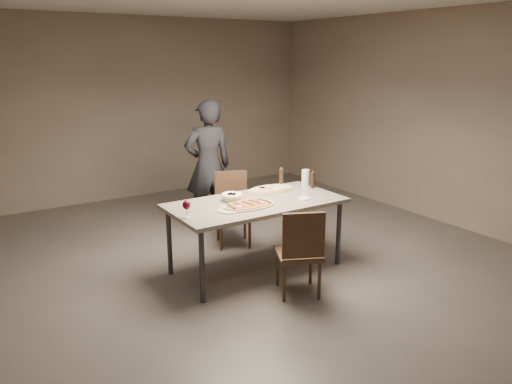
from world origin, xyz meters
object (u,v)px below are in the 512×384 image
carafe (306,178)px  diner (208,166)px  chair_near (301,249)px  dining_table (256,207)px  zucchini_pizza (248,205)px  pepper_mill_left (281,178)px  bread_basket (232,196)px  ham_pizza (270,189)px  chair_far (232,204)px

carafe → diner: size_ratio=0.11×
chair_near → diner: size_ratio=0.51×
dining_table → zucchini_pizza: 0.22m
pepper_mill_left → diner: 1.14m
bread_basket → diner: (0.39, 1.28, 0.05)m
dining_table → carafe: bearing=15.8°
ham_pizza → pepper_mill_left: 0.23m
pepper_mill_left → chair_near: (-0.57, -1.11, -0.37)m
bread_basket → carafe: 1.03m
carafe → chair_far: (-0.64, 0.59, -0.36)m
dining_table → carafe: size_ratio=9.54×
pepper_mill_left → diner: diner is taller
dining_table → carafe: 0.88m
chair_far → ham_pizza: bearing=130.4°
zucchini_pizza → ham_pizza: size_ratio=1.04×
ham_pizza → carafe: bearing=1.4°
dining_table → zucchini_pizza: (-0.17, -0.11, 0.07)m
zucchini_pizza → ham_pizza: zucchini_pizza is taller
zucchini_pizza → dining_table: bearing=49.0°
ham_pizza → chair_far: (-0.18, 0.55, -0.28)m
chair_near → carafe: bearing=74.9°
chair_near → chair_far: 1.59m
chair_near → zucchini_pizza: bearing=129.9°
chair_near → chair_far: size_ratio=0.99×
dining_table → pepper_mill_left: (0.57, 0.35, 0.16)m
ham_pizza → bread_basket: bread_basket is taller
ham_pizza → diner: bearing=105.9°
diner → pepper_mill_left: bearing=119.4°
pepper_mill_left → chair_far: bearing=128.7°
carafe → bread_basket: bearing=-175.7°
diner → zucchini_pizza: bearing=87.0°
chair_far → carafe: bearing=159.4°
bread_basket → pepper_mill_left: bearing=14.4°
zucchini_pizza → diner: 1.59m
dining_table → ham_pizza: ham_pizza is taller
bread_basket → carafe: size_ratio=1.16×
pepper_mill_left → diner: bearing=109.2°
bread_basket → chair_near: bearing=-77.7°
pepper_mill_left → chair_near: bearing=-117.1°
zucchini_pizza → carafe: size_ratio=3.17×
ham_pizza → chair_far: 0.64m
chair_far → chair_near: bearing=105.3°
dining_table → diner: size_ratio=1.07×
ham_pizza → zucchini_pizza: bearing=-136.9°
diner → chair_near: bearing=95.2°
chair_far → dining_table: bearing=99.1°
chair_far → diner: diner is taller
ham_pizza → chair_far: bearing=115.4°
chair_near → diner: bearing=109.9°
pepper_mill_left → carafe: pepper_mill_left is taller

